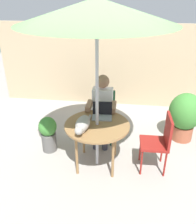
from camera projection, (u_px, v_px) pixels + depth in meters
name	position (u px, v px, depth m)	size (l,w,h in m)	color
ground_plane	(97.00, 163.00, 3.78)	(14.00, 14.00, 0.00)	gray
fence_back	(111.00, 66.00, 5.41)	(5.21, 0.08, 1.87)	tan
patio_table	(97.00, 128.00, 3.48)	(0.96, 0.96, 0.73)	olive
patio_umbrella	(97.00, 11.00, 2.75)	(1.96, 1.96, 2.40)	#B7B7BC
chair_occupied	(103.00, 111.00, 4.23)	(0.40, 0.40, 0.91)	#194C2D
chair_empty	(160.00, 139.00, 3.44)	(0.41, 0.41, 0.91)	maroon
person_seated	(102.00, 107.00, 4.01)	(0.48, 0.48, 1.25)	white
laptop	(102.00, 112.00, 3.64)	(0.32, 0.27, 0.21)	gray
cat	(82.00, 125.00, 3.27)	(0.21, 0.65, 0.17)	gray
potted_plant_near_fence	(48.00, 133.00, 3.95)	(0.30, 0.30, 0.63)	#595654
potted_plant_by_chair	(185.00, 115.00, 4.20)	(0.58, 0.58, 0.90)	#9E5138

